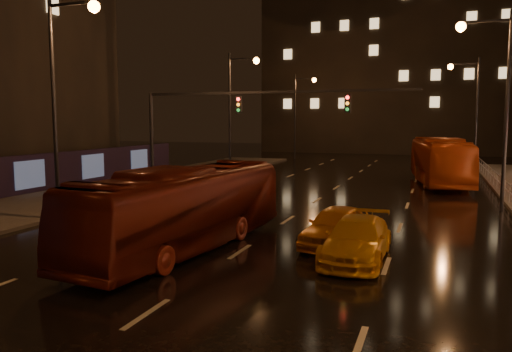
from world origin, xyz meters
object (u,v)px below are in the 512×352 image
at_px(bus_curb, 440,161).
at_px(taxi_near, 336,226).
at_px(bus_red, 185,208).
at_px(taxi_far, 357,239).

xyz_separation_m(bus_curb, taxi_near, (-3.63, -20.52, -0.95)).
relative_size(bus_red, bus_curb, 0.88).
bearing_deg(taxi_near, bus_red, -147.29).
bearing_deg(bus_red, taxi_far, 12.59).
relative_size(bus_red, taxi_near, 2.49).
xyz_separation_m(bus_red, bus_curb, (8.59, 22.84, 0.20)).
bearing_deg(taxi_near, bus_curb, 87.62).
bearing_deg(taxi_far, bus_curb, 83.70).
relative_size(bus_curb, taxi_far, 2.55).
height_order(bus_red, bus_curb, bus_curb).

